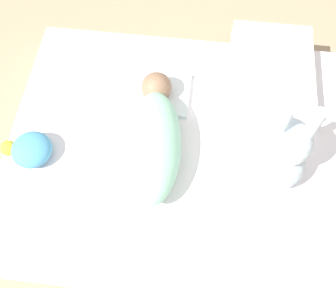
# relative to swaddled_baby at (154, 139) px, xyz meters

# --- Properties ---
(ground_plane) EXTENTS (12.00, 12.00, 0.00)m
(ground_plane) POSITION_rel_swaddled_baby_xyz_m (-0.09, -0.02, -0.22)
(ground_plane) COLOR #9E8466
(bed_mattress) EXTENTS (1.16, 0.93, 0.14)m
(bed_mattress) POSITION_rel_swaddled_baby_xyz_m (-0.09, -0.02, -0.14)
(bed_mattress) COLOR white
(bed_mattress) RESTS_ON ground_plane
(burp_cloth) EXTENTS (0.25, 0.18, 0.02)m
(burp_cloth) POSITION_rel_swaddled_baby_xyz_m (0.03, -0.22, -0.06)
(burp_cloth) COLOR white
(burp_cloth) RESTS_ON bed_mattress
(swaddled_baby) EXTENTS (0.21, 0.48, 0.14)m
(swaddled_baby) POSITION_rel_swaddled_baby_xyz_m (0.00, 0.00, 0.00)
(swaddled_baby) COLOR #99D6B2
(swaddled_baby) RESTS_ON bed_mattress
(pillow) EXTENTS (0.29, 0.39, 0.08)m
(pillow) POSITION_rel_swaddled_baby_xyz_m (-0.37, -0.33, -0.03)
(pillow) COLOR white
(pillow) RESTS_ON bed_mattress
(bunny_plush) EXTENTS (0.17, 0.17, 0.38)m
(bunny_plush) POSITION_rel_swaddled_baby_xyz_m (-0.38, 0.04, 0.06)
(bunny_plush) COLOR silver
(bunny_plush) RESTS_ON bed_mattress
(turtle_plush) EXTENTS (0.17, 0.13, 0.07)m
(turtle_plush) POSITION_rel_swaddled_baby_xyz_m (0.40, 0.07, -0.04)
(turtle_plush) COLOR #4C99C6
(turtle_plush) RESTS_ON bed_mattress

